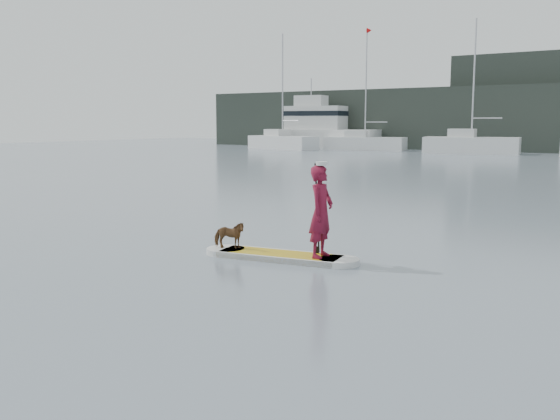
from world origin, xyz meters
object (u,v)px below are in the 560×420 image
Objects in this scene: motor_yacht_b at (321,129)px; sailboat_a at (282,141)px; dog at (229,235)px; paddleboard at (280,256)px; paddler at (321,212)px; sailboat_b at (364,142)px; sailboat_c at (470,144)px.

sailboat_a is at bearing -127.05° from motor_yacht_b.
motor_yacht_b is at bearing 4.05° from dog.
paddleboard is 52.24m from motor_yacht_b.
sailboat_b reaches higher than paddler.
motor_yacht_b is at bearing 72.56° from sailboat_a.
sailboat_a is 4.62m from motor_yacht_b.
motor_yacht_b is (-15.99, 1.78, 1.16)m from sailboat_c.
dog is at bearing -88.23° from sailboat_c.
sailboat_a reaches higher than motor_yacht_b.
motor_yacht_b is (-24.84, 45.49, 1.59)m from dog.
paddleboard is 1.21m from dog.
dog is at bearing -69.19° from motor_yacht_b.
dog is at bearing 95.01° from paddler.
paddler is 2.67× the size of dog.
sailboat_b is at bearing 166.41° from sailboat_c.
paddler is (0.86, 0.16, 0.96)m from paddleboard.
sailboat_a is at bearing 29.57° from paddler.
sailboat_a is at bearing -169.48° from sailboat_b.
paddler is 0.16× the size of motor_yacht_b.
paddleboard is 1.30m from paddler.
paddler reaches higher than paddleboard.
dog is 48.46m from sailboat_b.
sailboat_c is (-9.99, 43.50, 0.78)m from paddleboard.
motor_yacht_b reaches higher than paddler.
motor_yacht_b is (-26.84, 45.12, 0.98)m from paddler.
dog is (-2.00, -0.37, -0.61)m from paddler.
sailboat_c reaches higher than motor_yacht_b.
paddleboard is at bearing -67.98° from motor_yacht_b.
sailboat_b is (-20.49, 44.22, 0.74)m from paddleboard.
paddler is at bearing -0.00° from paddleboard.
sailboat_b is at bearing -18.77° from motor_yacht_b.
sailboat_a is 0.99× the size of sailboat_c.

